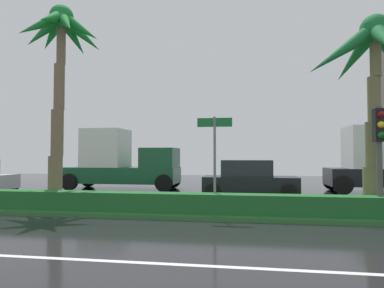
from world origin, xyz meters
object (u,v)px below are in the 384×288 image
object	(u,v)px
palm_tree_mid_left	(61,46)
box_truck_lead	(122,162)
street_name_sign	(215,151)
traffic_signal_median_right	(379,141)
car_in_traffic_second	(249,179)
palm_tree_centre_left	(376,58)

from	to	relation	value
palm_tree_mid_left	box_truck_lead	size ratio (longest dim) A/B	1.18
palm_tree_mid_left	street_name_sign	size ratio (longest dim) A/B	2.53
traffic_signal_median_right	car_in_traffic_second	xyz separation A→B (m)	(-3.70, 5.53, -1.53)
traffic_signal_median_right	car_in_traffic_second	bearing A→B (deg)	123.82
traffic_signal_median_right	car_in_traffic_second	world-z (taller)	traffic_signal_median_right
car_in_traffic_second	box_truck_lead	bearing A→B (deg)	158.31
palm_tree_mid_left	traffic_signal_median_right	bearing A→B (deg)	-7.43
palm_tree_mid_left	palm_tree_centre_left	bearing A→B (deg)	-3.49
palm_tree_mid_left	car_in_traffic_second	size ratio (longest dim) A/B	1.76
palm_tree_mid_left	car_in_traffic_second	bearing A→B (deg)	29.96
street_name_sign	box_truck_lead	bearing A→B (deg)	126.51
street_name_sign	box_truck_lead	distance (m)	10.38
palm_tree_centre_left	box_truck_lead	distance (m)	13.98
traffic_signal_median_right	street_name_sign	bearing A→B (deg)	179.02
traffic_signal_median_right	box_truck_lead	distance (m)	13.84
palm_tree_mid_left	box_truck_lead	world-z (taller)	palm_tree_mid_left
street_name_sign	car_in_traffic_second	size ratio (longest dim) A/B	0.70
palm_tree_centre_left	box_truck_lead	xyz separation A→B (m)	(-11.17, 7.67, -3.42)
traffic_signal_median_right	box_truck_lead	xyz separation A→B (m)	(-10.96, 8.41, -0.81)
traffic_signal_median_right	car_in_traffic_second	size ratio (longest dim) A/B	0.75
palm_tree_centre_left	traffic_signal_median_right	bearing A→B (deg)	-105.40
box_truck_lead	car_in_traffic_second	world-z (taller)	box_truck_lead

